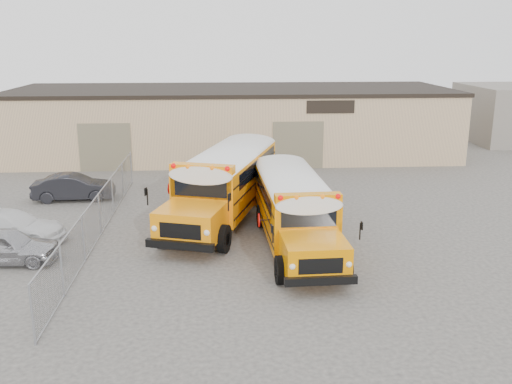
{
  "coord_description": "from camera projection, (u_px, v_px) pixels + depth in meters",
  "views": [
    {
      "loc": [
        -0.89,
        -20.2,
        8.09
      ],
      "look_at": [
        0.62,
        3.58,
        1.6
      ],
      "focal_mm": 40.0,
      "sensor_mm": 36.0,
      "label": 1
    }
  ],
  "objects": [
    {
      "name": "car_silver",
      "position": [
        5.0,
        246.0,
        20.96
      ],
      "size": [
        3.95,
        1.75,
        1.32
      ],
      "primitive_type": "imported",
      "rotation": [
        0.0,
        0.0,
        1.52
      ],
      "color": "#ABABB0",
      "rests_on": "ground"
    },
    {
      "name": "car_white",
      "position": [
        10.0,
        227.0,
        23.1
      ],
      "size": [
        4.78,
        2.5,
        1.32
      ],
      "primitive_type": "imported",
      "rotation": [
        0.0,
        0.0,
        1.42
      ],
      "color": "silver",
      "rests_on": "ground"
    },
    {
      "name": "ground",
      "position": [
        246.0,
        258.0,
        21.63
      ],
      "size": [
        120.0,
        120.0,
        0.0
      ],
      "primitive_type": "plane",
      "color": "#474441",
      "rests_on": "ground"
    },
    {
      "name": "school_bus_right",
      "position": [
        275.0,
        170.0,
        28.55
      ],
      "size": [
        3.03,
        9.82,
        2.85
      ],
      "color": "orange",
      "rests_on": "ground"
    },
    {
      "name": "tarp_bundle",
      "position": [
        310.0,
        242.0,
        21.23
      ],
      "size": [
        1.05,
        1.02,
        1.39
      ],
      "color": "black",
      "rests_on": "ground"
    },
    {
      "name": "chainlink_fence",
      "position": [
        100.0,
        214.0,
        23.92
      ],
      "size": [
        0.07,
        18.07,
        1.81
      ],
      "color": "gray",
      "rests_on": "ground"
    },
    {
      "name": "warehouse",
      "position": [
        233.0,
        121.0,
        40.26
      ],
      "size": [
        30.2,
        10.2,
        4.67
      ],
      "color": "tan",
      "rests_on": "ground"
    },
    {
      "name": "car_dark",
      "position": [
        74.0,
        187.0,
        29.15
      ],
      "size": [
        4.16,
        1.72,
        1.34
      ],
      "primitive_type": "imported",
      "rotation": [
        0.0,
        0.0,
        1.65
      ],
      "color": "black",
      "rests_on": "ground"
    },
    {
      "name": "school_bus_left",
      "position": [
        259.0,
        151.0,
        32.4
      ],
      "size": [
        5.76,
        11.21,
        3.2
      ],
      "color": "orange",
      "rests_on": "ground"
    }
  ]
}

